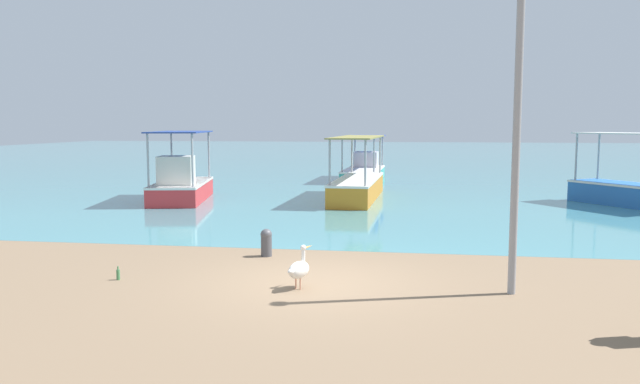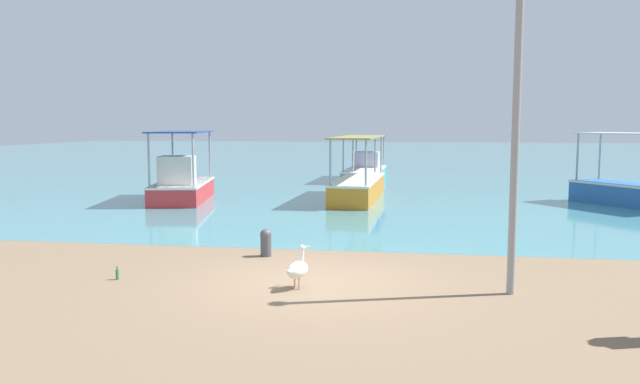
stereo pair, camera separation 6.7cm
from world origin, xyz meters
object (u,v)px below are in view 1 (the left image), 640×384
object	(u,v)px
fishing_boat_center	(364,169)
mooring_bollard	(266,242)
fishing_boat_near_left	(635,191)
fishing_boat_far_left	(358,185)
lamp_post	(517,117)
glass_bottle	(118,274)
pelican	(299,269)
fishing_boat_near_right	(181,184)

from	to	relation	value
fishing_boat_center	mooring_bollard	xyz separation A→B (m)	(-0.62, -20.16, -0.24)
fishing_boat_center	mooring_bollard	bearing A→B (deg)	-91.76
fishing_boat_near_left	fishing_boat_center	bearing A→B (deg)	138.35
fishing_boat_near_left	fishing_boat_center	size ratio (longest dim) A/B	0.83
fishing_boat_far_left	lamp_post	bearing A→B (deg)	-73.60
fishing_boat_center	mooring_bollard	world-z (taller)	fishing_boat_center
mooring_bollard	glass_bottle	xyz separation A→B (m)	(-2.36, -2.58, -0.23)
fishing_boat_far_left	mooring_bollard	bearing A→B (deg)	-95.51
fishing_boat_far_left	glass_bottle	xyz separation A→B (m)	(-3.44, -13.80, -0.47)
fishing_boat_near_left	glass_bottle	bearing A→B (deg)	-136.40
fishing_boat_far_left	glass_bottle	size ratio (longest dim) A/B	24.85
fishing_boat_far_left	pelican	world-z (taller)	fishing_boat_far_left
fishing_boat_near_right	fishing_boat_center	bearing A→B (deg)	58.93
lamp_post	fishing_boat_far_left	bearing A→B (deg)	106.40
fishing_boat_far_left	fishing_boat_near_right	xyz separation A→B (m)	(-6.84, -1.66, 0.10)
fishing_boat_near_left	mooring_bollard	xyz separation A→B (m)	(-11.43, -10.55, -0.24)
fishing_boat_far_left	pelican	xyz separation A→B (m)	(0.18, -13.92, -0.20)
fishing_boat_near_left	fishing_boat_center	world-z (taller)	fishing_boat_near_left
fishing_boat_near_left	fishing_boat_near_right	xyz separation A→B (m)	(-17.19, -0.98, 0.10)
fishing_boat_near_left	fishing_boat_far_left	world-z (taller)	fishing_boat_near_left
fishing_boat_near_right	mooring_bollard	distance (m)	11.18
glass_bottle	mooring_bollard	bearing A→B (deg)	47.54
fishing_boat_near_left	fishing_boat_near_right	world-z (taller)	fishing_boat_near_right
fishing_boat_near_left	fishing_boat_center	xyz separation A→B (m)	(-10.81, 9.61, -0.00)
pelican	lamp_post	world-z (taller)	lamp_post
pelican	glass_bottle	xyz separation A→B (m)	(-3.62, 0.11, -0.27)
glass_bottle	fishing_boat_near_left	bearing A→B (deg)	43.60
fishing_boat_far_left	fishing_boat_near_right	bearing A→B (deg)	-166.38
fishing_boat_far_left	pelican	size ratio (longest dim) A/B	8.39
fishing_boat_center	glass_bottle	xyz separation A→B (m)	(-2.98, -22.74, -0.47)
fishing_boat_center	fishing_boat_near_right	size ratio (longest dim) A/B	1.14
fishing_boat_near_left	glass_bottle	world-z (taller)	fishing_boat_near_left
fishing_boat_near_left	mooring_bollard	distance (m)	15.55
fishing_boat_near_left	fishing_boat_near_right	distance (m)	17.21
fishing_boat_near_right	lamp_post	distance (m)	16.39
fishing_boat_center	pelican	bearing A→B (deg)	-88.38
fishing_boat_near_right	lamp_post	xyz separation A→B (m)	(10.87, -12.02, 2.48)
lamp_post	mooring_bollard	distance (m)	6.32
fishing_boat_near_right	lamp_post	size ratio (longest dim) A/B	0.92
fishing_boat_center	fishing_boat_far_left	distance (m)	8.94
mooring_bollard	fishing_boat_center	bearing A→B (deg)	88.24
fishing_boat_center	fishing_boat_near_right	world-z (taller)	fishing_boat_near_right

